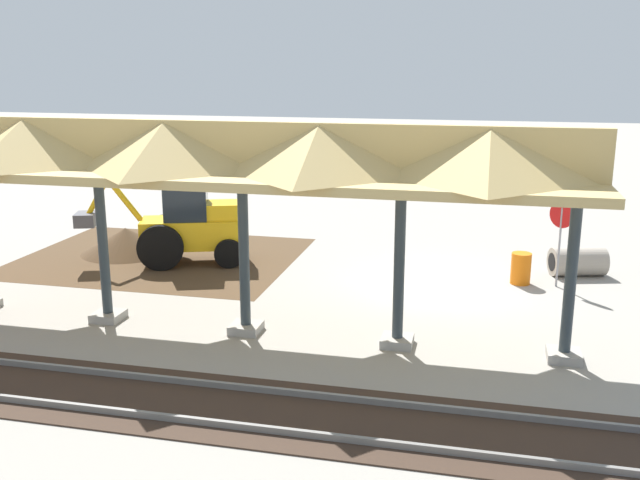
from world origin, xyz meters
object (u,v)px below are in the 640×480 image
backhoe (189,224)px  traffic_barrel (521,268)px  concrete_pipe (578,262)px  stop_sign (561,225)px

backhoe → traffic_barrel: bearing=-179.4°
concrete_pipe → traffic_barrel: traffic_barrel is taller
concrete_pipe → backhoe: bearing=6.5°
stop_sign → concrete_pipe: (-0.69, -1.26, -1.35)m
concrete_pipe → traffic_barrel: 2.07m
traffic_barrel → concrete_pipe: bearing=-143.9°
stop_sign → backhoe: bearing=0.4°
backhoe → concrete_pipe: size_ratio=3.00×
backhoe → traffic_barrel: (-10.04, -0.11, -0.82)m
concrete_pipe → stop_sign: bearing=61.3°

